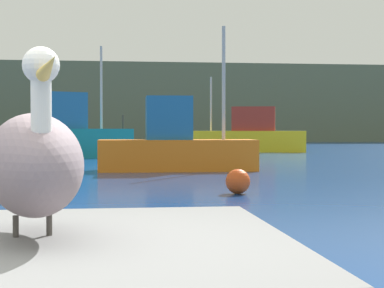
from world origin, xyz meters
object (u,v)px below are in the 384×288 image
fishing_boat_teal (63,135)px  mooring_buoy (238,181)px  pelican (34,162)px  fishing_boat_orange (175,146)px  fishing_boat_yellow (248,136)px

fishing_boat_teal → mooring_buoy: bearing=-97.3°
pelican → fishing_boat_orange: bearing=160.0°
mooring_buoy → fishing_boat_teal: bearing=105.7°
pelican → fishing_boat_orange: fishing_boat_orange is taller
pelican → mooring_buoy: bearing=151.2°
mooring_buoy → fishing_boat_orange: bearing=94.1°
fishing_boat_teal → mooring_buoy: fishing_boat_teal is taller
fishing_boat_teal → mooring_buoy: size_ratio=12.77×
pelican → fishing_boat_yellow: 36.96m
pelican → fishing_boat_orange: size_ratio=0.27×
pelican → mooring_buoy: (3.07, 10.28, -0.96)m
fishing_boat_yellow → fishing_boat_teal: 13.16m
fishing_boat_teal → fishing_boat_yellow: bearing=11.8°
mooring_buoy → fishing_boat_yellow: bearing=77.4°
mooring_buoy → pelican: bearing=-106.6°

